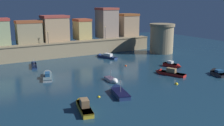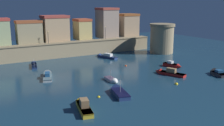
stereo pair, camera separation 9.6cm
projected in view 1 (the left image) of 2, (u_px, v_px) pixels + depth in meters
ground_plane at (117, 72)px, 56.31m from camera, size 124.36×124.36×0.00m
quay_wall at (77, 48)px, 74.58m from camera, size 48.33×3.24×4.12m
old_town_backdrop at (75, 27)px, 77.28m from camera, size 47.42×6.05×9.55m
fortress_tower at (162, 38)px, 78.16m from camera, size 7.52×7.52×8.80m
quay_lamp_0 at (48, 35)px, 69.56m from camera, size 0.32×0.32×3.30m
quay_lamp_1 at (105, 31)px, 78.06m from camera, size 0.32×0.32×3.88m
moored_boat_0 at (83, 105)px, 36.72m from camera, size 2.91×7.15×2.11m
moored_boat_1 at (105, 56)px, 71.68m from camera, size 3.81×7.33×2.86m
moored_boat_2 at (168, 72)px, 54.58m from camera, size 3.86×7.02×1.92m
moored_boat_3 at (118, 91)px, 42.93m from camera, size 3.27×6.45×3.23m
moored_boat_4 at (113, 80)px, 49.52m from camera, size 1.76×4.47×2.63m
moored_boat_5 at (34, 65)px, 62.29m from camera, size 2.55×7.13×2.26m
moored_boat_6 at (48, 75)px, 52.82m from camera, size 3.64×7.47×1.73m
moored_boat_7 at (217, 73)px, 54.43m from camera, size 2.97×5.07×1.75m
moored_boat_8 at (173, 65)px, 61.03m from camera, size 2.50×4.94×1.61m
mooring_buoy_0 at (99, 97)px, 41.37m from camera, size 0.49×0.49×0.49m
mooring_buoy_1 at (126, 66)px, 62.06m from camera, size 0.56×0.56×0.56m
mooring_buoy_2 at (176, 84)px, 48.02m from camera, size 0.66×0.66×0.66m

